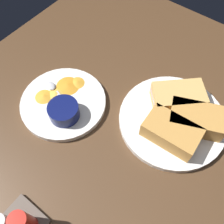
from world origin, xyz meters
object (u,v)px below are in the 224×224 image
object	(u,v)px
ramekin_light_gravy	(64,111)
spoon_by_gravy_ramekin	(54,88)
ramekin_dark_sauce	(182,96)
sandwich_half_extra	(178,97)
plate_chips_companion	(63,103)
plate_sandwich_main	(172,120)
condiment_caddy	(18,224)
sandwich_half_near	(171,132)
sandwich_half_far	(196,119)
spoon_by_dark_ramekin	(179,119)

from	to	relation	value
ramekin_light_gravy	spoon_by_gravy_ramekin	size ratio (longest dim) A/B	0.79
ramekin_dark_sauce	ramekin_light_gravy	distance (cm)	30.62
ramekin_light_gravy	ramekin_dark_sauce	bearing A→B (deg)	-134.11
sandwich_half_extra	spoon_by_gravy_ramekin	world-z (taller)	sandwich_half_extra
plate_chips_companion	spoon_by_gravy_ramekin	size ratio (longest dim) A/B	2.32
plate_sandwich_main	condiment_caddy	world-z (taller)	condiment_caddy
sandwich_half_near	plate_chips_companion	size ratio (longest dim) A/B	0.60
ramekin_dark_sauce	plate_chips_companion	size ratio (longest dim) A/B	0.35
ramekin_dark_sauce	plate_chips_companion	bearing A→B (deg)	37.73
ramekin_dark_sauce	spoon_by_gravy_ramekin	bearing A→B (deg)	31.03
sandwich_half_far	sandwich_half_near	bearing A→B (deg)	65.98
spoon_by_gravy_ramekin	ramekin_dark_sauce	bearing A→B (deg)	-148.97
plate_chips_companion	sandwich_half_extra	bearing A→B (deg)	-143.36
sandwich_half_near	spoon_by_dark_ramekin	size ratio (longest dim) A/B	1.44
plate_sandwich_main	sandwich_half_extra	xyz separation A→B (cm)	(1.87, -4.87, 3.20)
plate_chips_companion	ramekin_light_gravy	distance (cm)	5.28
ramekin_dark_sauce	sandwich_half_near	bearing A→B (deg)	106.10
plate_sandwich_main	condiment_caddy	bearing A→B (deg)	73.51
plate_sandwich_main	plate_chips_companion	distance (cm)	29.12
plate_sandwich_main	plate_chips_companion	world-z (taller)	same
spoon_by_dark_ramekin	ramekin_dark_sauce	bearing A→B (deg)	-63.13
plate_sandwich_main	ramekin_light_gravy	size ratio (longest dim) A/B	3.53
sandwich_half_extra	spoon_by_dark_ramekin	world-z (taller)	sandwich_half_extra
condiment_caddy	sandwich_half_far	bearing A→B (deg)	-111.70
spoon_by_dark_ramekin	spoon_by_gravy_ramekin	size ratio (longest dim) A/B	0.96
sandwich_half_far	ramekin_dark_sauce	size ratio (longest dim) A/B	1.88
ramekin_light_gravy	spoon_by_gravy_ramekin	bearing A→B (deg)	-28.18
plate_sandwich_main	ramekin_light_gravy	world-z (taller)	ramekin_light_gravy
sandwich_half_far	plate_chips_companion	world-z (taller)	sandwich_half_far
spoon_by_dark_ramekin	plate_sandwich_main	bearing A→B (deg)	24.28
ramekin_dark_sauce	sandwich_half_far	bearing A→B (deg)	145.84
spoon_by_dark_ramekin	condiment_caddy	size ratio (longest dim) A/B	1.00
spoon_by_gravy_ramekin	condiment_caddy	world-z (taller)	condiment_caddy
spoon_by_gravy_ramekin	sandwich_half_extra	bearing A→B (deg)	-150.18
sandwich_half_far	spoon_by_dark_ramekin	size ratio (longest dim) A/B	1.58
sandwich_half_near	sandwich_half_far	distance (cm)	7.37
plate_chips_companion	condiment_caddy	size ratio (longest dim) A/B	2.40
spoon_by_dark_ramekin	sandwich_half_near	bearing A→B (deg)	94.35
sandwich_half_far	ramekin_dark_sauce	world-z (taller)	sandwich_half_far
ramekin_dark_sauce	spoon_by_gravy_ramekin	world-z (taller)	ramekin_dark_sauce
plate_sandwich_main	spoon_by_dark_ramekin	xyz separation A→B (cm)	(-1.45, -0.65, 1.16)
sandwich_half_extra	ramekin_dark_sauce	bearing A→B (deg)	-116.54
sandwich_half_far	spoon_by_dark_ramekin	distance (cm)	4.16
sandwich_half_far	condiment_caddy	size ratio (longest dim) A/B	1.57
sandwich_half_near	plate_chips_companion	world-z (taller)	sandwich_half_near
sandwich_half_far	spoon_by_dark_ramekin	xyz separation A→B (cm)	(3.42, 1.21, -2.04)
sandwich_half_near	spoon_by_dark_ramekin	distance (cm)	5.90
sandwich_half_near	sandwich_half_extra	size ratio (longest dim) A/B	0.93
sandwich_half_near	sandwich_half_far	world-z (taller)	same
condiment_caddy	spoon_by_dark_ramekin	bearing A→B (deg)	-108.08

